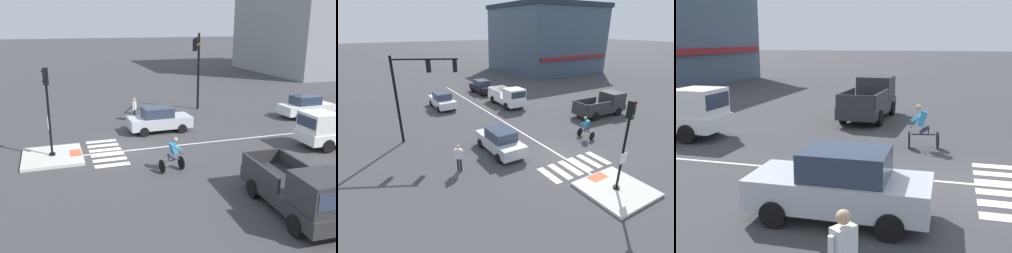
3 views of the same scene
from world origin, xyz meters
The scene contains 19 objects.
ground_plane centered at (0.00, 0.00, 0.00)m, with size 300.00×300.00×0.00m, color #3D3D3F.
traffic_island centered at (0.00, -3.61, 0.07)m, with size 3.32×3.09×0.15m, color beige.
tactile_pad_front centered at (0.00, -2.41, 0.15)m, with size 1.10×0.60×0.01m, color #DB5B38.
signal_pole centered at (0.00, -3.61, 2.93)m, with size 0.44×0.38×4.62m.
crosswalk_stripe_a centered at (-2.02, -0.75, 0.00)m, with size 0.44×1.80×0.01m, color silver.
crosswalk_stripe_b centered at (-1.21, -0.75, 0.00)m, with size 0.44×1.80×0.01m, color silver.
crosswalk_stripe_c centered at (-0.40, -0.75, 0.00)m, with size 0.44×1.80×0.01m, color silver.
crosswalk_stripe_d centered at (0.40, -0.75, 0.00)m, with size 0.44×1.80×0.01m, color silver.
crosswalk_stripe_e centered at (1.21, -0.75, 0.00)m, with size 0.44×1.80×0.01m, color silver.
crosswalk_stripe_f centered at (2.02, -0.75, 0.00)m, with size 0.44×1.80×0.01m, color silver.
lane_centre_line centered at (0.11, 10.00, 0.00)m, with size 0.14×28.00×0.01m, color silver.
traffic_light_mast centered at (-7.08, 7.52, 4.25)m, with size 3.99×2.11×6.13m.
building_corner_left centered at (-25.99, 33.93, 9.65)m, with size 18.65×18.00×19.27m.
car_white_westbound_distant centered at (-3.29, 14.90, 0.81)m, with size 1.93×4.14×1.64m.
car_silver_westbound_near centered at (-2.99, 3.21, 0.81)m, with size 1.88×4.12×1.64m.
pickup_truck_charcoal_cross_right centered at (9.23, 4.99, 0.98)m, with size 5.18×2.24×2.08m.
pickup_truck_white_eastbound_far centered at (2.95, 11.99, 0.98)m, with size 2.10×5.12×2.08m.
cyclist centered at (3.65, 1.93, 0.87)m, with size 0.83×1.18×1.68m.
pedestrian_at_curb_left centered at (-6.21, 2.29, 0.98)m, with size 0.47×0.38×1.67m.
Camera 1 is at (19.47, -3.45, 6.98)m, focal length 39.55 mm.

